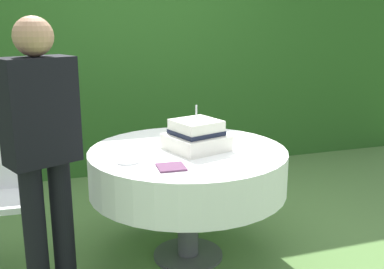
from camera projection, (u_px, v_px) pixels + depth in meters
ground_plane at (188, 256)px, 3.14m from camera, size 20.00×20.00×0.00m
foliage_hedge at (124, 44)px, 4.81m from camera, size 6.88×0.60×2.65m
cake_table at (188, 170)px, 2.98m from camera, size 1.29×1.29×0.76m
wedding_cake at (196, 136)px, 2.93m from camera, size 0.42×0.42×0.29m
serving_plate_near at (128, 161)px, 2.68m from camera, size 0.14×0.14×0.01m
serving_plate_far at (197, 132)px, 3.37m from camera, size 0.12×0.12×0.01m
napkin_stack at (171, 167)px, 2.58m from camera, size 0.16×0.16×0.01m
garden_chair at (1, 186)px, 2.93m from camera, size 0.43×0.43×0.89m
standing_person at (42, 148)px, 2.37m from camera, size 0.41×0.33×1.60m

